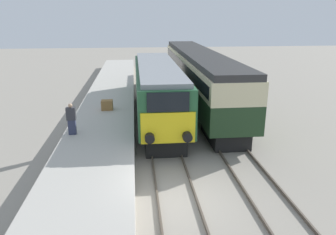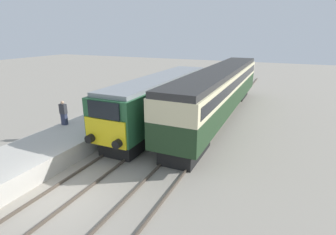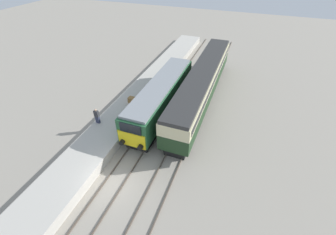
{
  "view_description": "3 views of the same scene",
  "coord_description": "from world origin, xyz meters",
  "px_view_note": "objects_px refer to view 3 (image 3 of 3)",
  "views": [
    {
      "loc": [
        -1.42,
        -10.57,
        6.62
      ],
      "look_at": [
        0.0,
        3.37,
        2.21
      ],
      "focal_mm": 35.0,
      "sensor_mm": 36.0,
      "label": 1
    },
    {
      "loc": [
        8.07,
        -6.73,
        6.59
      ],
      "look_at": [
        1.7,
        7.37,
        1.6
      ],
      "focal_mm": 28.0,
      "sensor_mm": 36.0,
      "label": 2
    },
    {
      "loc": [
        7.52,
        -8.31,
        14.52
      ],
      "look_at": [
        1.7,
        7.37,
        1.6
      ],
      "focal_mm": 24.0,
      "sensor_mm": 36.0,
      "label": 3
    }
  ],
  "objects_px": {
    "passenger_carriage": "(202,82)",
    "person_on_platform": "(97,116)",
    "locomotive": "(161,97)",
    "luggage_crate": "(132,100)"
  },
  "relations": [
    {
      "from": "locomotive",
      "to": "passenger_carriage",
      "type": "xyz_separation_m",
      "value": [
        3.4,
        3.86,
        0.39
      ]
    },
    {
      "from": "locomotive",
      "to": "passenger_carriage",
      "type": "bearing_deg",
      "value": 48.6
    },
    {
      "from": "locomotive",
      "to": "person_on_platform",
      "type": "distance_m",
      "value": 6.65
    },
    {
      "from": "person_on_platform",
      "to": "luggage_crate",
      "type": "xyz_separation_m",
      "value": [
        1.38,
        4.26,
        -0.48
      ]
    },
    {
      "from": "locomotive",
      "to": "person_on_platform",
      "type": "relative_size",
      "value": 8.61
    },
    {
      "from": "passenger_carriage",
      "to": "luggage_crate",
      "type": "distance_m",
      "value": 8.03
    },
    {
      "from": "person_on_platform",
      "to": "passenger_carriage",
      "type": "bearing_deg",
      "value": 47.39
    },
    {
      "from": "passenger_carriage",
      "to": "person_on_platform",
      "type": "xyz_separation_m",
      "value": [
        -7.98,
        -8.67,
        -0.7
      ]
    },
    {
      "from": "passenger_carriage",
      "to": "locomotive",
      "type": "bearing_deg",
      "value": -131.4
    },
    {
      "from": "passenger_carriage",
      "to": "person_on_platform",
      "type": "distance_m",
      "value": 11.81
    }
  ]
}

